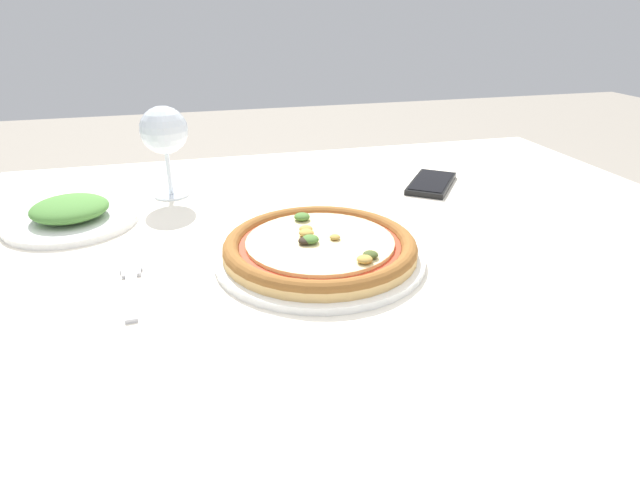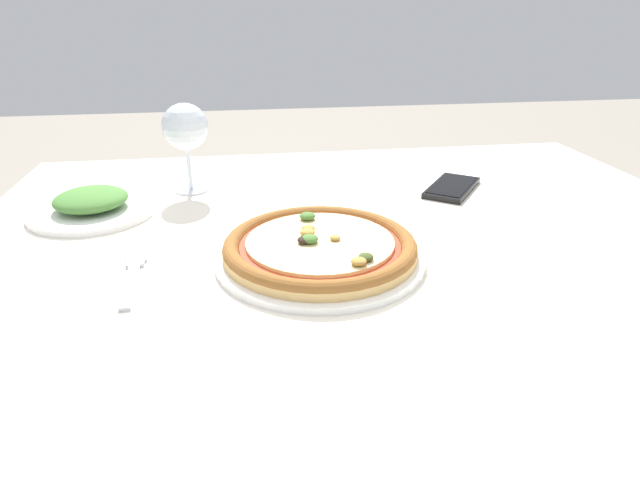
% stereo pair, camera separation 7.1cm
% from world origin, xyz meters
% --- Properties ---
extents(dining_table, '(1.20, 1.09, 0.73)m').
position_xyz_m(dining_table, '(0.00, 0.00, 0.64)').
color(dining_table, '#997047').
rests_on(dining_table, ground_plane).
extents(pizza_plate, '(0.28, 0.28, 0.04)m').
position_xyz_m(pizza_plate, '(-0.07, -0.01, 0.74)').
color(pizza_plate, white).
rests_on(pizza_plate, dining_table).
extents(fork, '(0.03, 0.17, 0.00)m').
position_xyz_m(fork, '(-0.32, -0.02, 0.73)').
color(fork, silver).
rests_on(fork, dining_table).
extents(wine_glass_far_left, '(0.08, 0.08, 0.16)m').
position_xyz_m(wine_glass_far_left, '(-0.27, 0.31, 0.84)').
color(wine_glass_far_left, silver).
rests_on(wine_glass_far_left, dining_table).
extents(cell_phone, '(0.14, 0.16, 0.01)m').
position_xyz_m(cell_phone, '(0.21, 0.24, 0.73)').
color(cell_phone, black).
rests_on(cell_phone, dining_table).
extents(side_plate, '(0.20, 0.20, 0.04)m').
position_xyz_m(side_plate, '(-0.42, 0.22, 0.74)').
color(side_plate, white).
rests_on(side_plate, dining_table).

